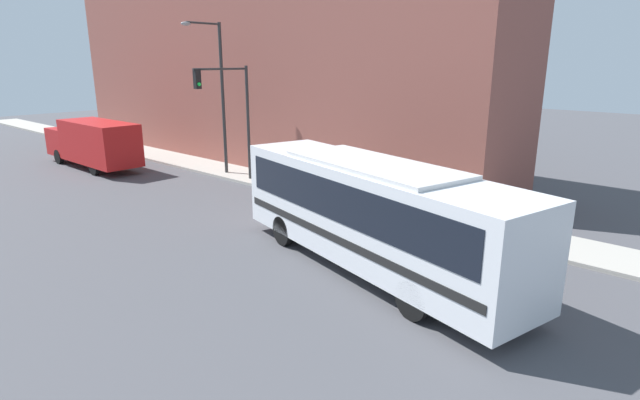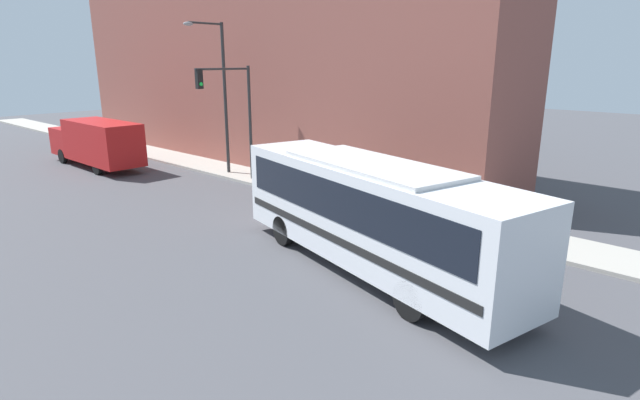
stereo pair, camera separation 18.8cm
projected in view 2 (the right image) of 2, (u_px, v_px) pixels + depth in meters
ground_plane at (406, 281)px, 14.74m from camera, size 120.00×120.00×0.00m
sidewalk at (191, 162)px, 31.85m from camera, size 2.55×70.00×0.14m
building_facade at (260, 60)px, 31.84m from camera, size 6.00×33.81×12.63m
city_bus at (371, 209)px, 15.06m from camera, size 5.05×11.23×3.41m
delivery_truck at (96, 142)px, 30.16m from camera, size 2.26×8.44×2.86m
fire_hydrant at (364, 198)px, 21.81m from camera, size 0.23×0.32×0.67m
traffic_light_pole at (233, 104)px, 25.25m from camera, size 3.28×0.35×5.91m
parking_meter at (292, 171)px, 24.59m from camera, size 0.14×0.14×1.34m
street_lamp at (221, 88)px, 27.10m from camera, size 2.42×0.28×8.12m
pedestrian_near_corner at (386, 184)px, 22.43m from camera, size 0.34×0.34×1.59m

